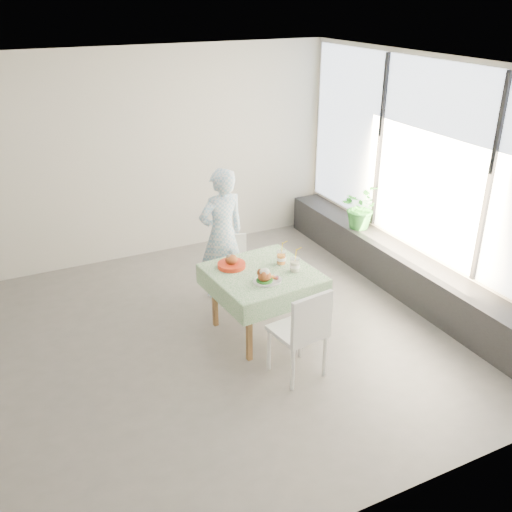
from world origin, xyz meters
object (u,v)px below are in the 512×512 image
potted_plant (359,207)px  chair_near (298,348)px  cafe_table (262,295)px  diner (222,234)px  juice_cup_orange (281,258)px  chair_far (234,281)px  main_dish (266,278)px

potted_plant → chair_near: bearing=-137.0°
cafe_table → diner: (-0.05, 0.97, 0.34)m
juice_cup_orange → chair_near: bearing=-108.0°
diner → potted_plant: diner is taller
chair_far → diner: (-0.07, 0.17, 0.56)m
juice_cup_orange → main_dish: bearing=-137.9°
potted_plant → cafe_table: bearing=-152.0°
main_dish → juice_cup_orange: juice_cup_orange is taller
juice_cup_orange → potted_plant: 1.97m
diner → chair_near: bearing=83.3°
cafe_table → juice_cup_orange: (0.27, 0.08, 0.35)m
chair_far → diner: 0.59m
chair_far → diner: bearing=111.4°
chair_near → diner: size_ratio=0.59×
potted_plant → main_dish: bearing=-148.1°
chair_near → main_dish: bearing=94.6°
cafe_table → main_dish: size_ratio=3.66×
chair_far → juice_cup_orange: (0.25, -0.72, 0.57)m
cafe_table → juice_cup_orange: bearing=16.4°
chair_far → chair_near: chair_near is taller
potted_plant → chair_far: bearing=-172.7°
juice_cup_orange → chair_far: bearing=108.9°
chair_far → chair_near: size_ratio=0.83×
diner → main_dish: 1.20m
cafe_table → chair_far: 0.83m
cafe_table → juice_cup_orange: juice_cup_orange is taller
diner → juice_cup_orange: size_ratio=5.45×
juice_cup_orange → diner: bearing=109.4°
cafe_table → diner: bearing=92.8°
main_dish → chair_far: bearing=84.9°
main_dish → potted_plant: potted_plant is taller
chair_far → potted_plant: 2.05m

